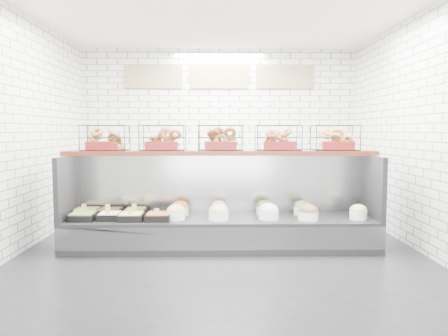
{
  "coord_description": "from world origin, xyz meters",
  "views": [
    {
      "loc": [
        -0.06,
        -5.31,
        1.52
      ],
      "look_at": [
        0.04,
        0.45,
        1.03
      ],
      "focal_mm": 35.0,
      "sensor_mm": 36.0,
      "label": 1
    }
  ],
  "objects": [
    {
      "name": "ground",
      "position": [
        0.0,
        0.0,
        0.0
      ],
      "size": [
        5.5,
        5.5,
        0.0
      ],
      "primitive_type": "plane",
      "color": "black",
      "rests_on": "ground"
    },
    {
      "name": "room_shell",
      "position": [
        0.0,
        0.6,
        2.06
      ],
      "size": [
        5.02,
        5.51,
        3.01
      ],
      "color": "white",
      "rests_on": "ground"
    },
    {
      "name": "display_case",
      "position": [
        -0.02,
        0.34,
        0.33
      ],
      "size": [
        4.0,
        0.9,
        1.2
      ],
      "color": "black",
      "rests_on": "ground"
    },
    {
      "name": "bagel_shelf",
      "position": [
        -0.0,
        0.52,
        1.38
      ],
      "size": [
        4.1,
        0.5,
        0.4
      ],
      "color": "#4A1A0F",
      "rests_on": "display_case"
    },
    {
      "name": "prep_counter",
      "position": [
        -0.0,
        2.43,
        0.47
      ],
      "size": [
        4.0,
        0.6,
        1.2
      ],
      "color": "#93969B",
      "rests_on": "ground"
    }
  ]
}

